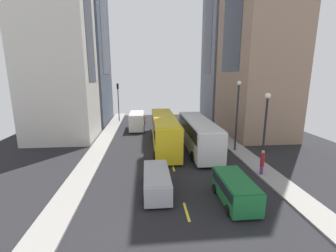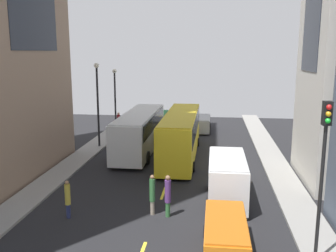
{
  "view_description": "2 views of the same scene",
  "coord_description": "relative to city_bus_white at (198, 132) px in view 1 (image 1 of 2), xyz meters",
  "views": [
    {
      "loc": [
        2.3,
        26.35,
        8.12
      ],
      "look_at": [
        -0.2,
        0.05,
        2.22
      ],
      "focal_mm": 24.7,
      "sensor_mm": 36.0,
      "label": 1
    },
    {
      "loc": [
        2.88,
        -28.29,
        8.4
      ],
      "look_at": [
        -0.69,
        0.98,
        2.57
      ],
      "focal_mm": 40.12,
      "sensor_mm": 36.0,
      "label": 2
    }
  ],
  "objects": [
    {
      "name": "ground_plane",
      "position": [
        3.28,
        -2.36,
        -2.01
      ],
      "size": [
        41.24,
        41.24,
        0.0
      ],
      "primitive_type": "plane",
      "color": "black"
    },
    {
      "name": "lane_stripe_1",
      "position": [
        3.28,
        -16.36,
        -2.0
      ],
      "size": [
        0.16,
        2.0,
        0.01
      ],
      "primitive_type": "cube",
      "color": "yellow",
      "rests_on": "ground"
    },
    {
      "name": "lane_stripe_4",
      "position": [
        3.28,
        4.64,
        -2.0
      ],
      "size": [
        0.16,
        2.0,
        0.01
      ],
      "primitive_type": "cube",
      "color": "yellow",
      "rests_on": "ground"
    },
    {
      "name": "sidewalk_west",
      "position": [
        -4.36,
        -2.36,
        -1.93
      ],
      "size": [
        1.96,
        44.0,
        0.15
      ],
      "primitive_type": "cube",
      "color": "gray",
      "rests_on": "ground"
    },
    {
      "name": "streetlamp_near",
      "position": [
        -3.88,
        6.75,
        2.21
      ],
      "size": [
        0.44,
        0.44,
        6.58
      ],
      "color": "black",
      "rests_on": "ground"
    },
    {
      "name": "lane_stripe_3",
      "position": [
        3.28,
        -2.36,
        -2.0
      ],
      "size": [
        0.16,
        2.0,
        0.01
      ],
      "primitive_type": "cube",
      "color": "yellow",
      "rests_on": "ground"
    },
    {
      "name": "traffic_light_near_corner",
      "position": [
        10.34,
        -16.38,
        2.6
      ],
      "size": [
        0.32,
        0.44,
        6.48
      ],
      "color": "black",
      "rests_on": "ground"
    },
    {
      "name": "lane_stripe_2",
      "position": [
        3.28,
        -9.36,
        -2.0
      ],
      "size": [
        0.16,
        2.0,
        0.01
      ],
      "primitive_type": "cube",
      "color": "yellow",
      "rests_on": "ground"
    },
    {
      "name": "lane_stripe_0",
      "position": [
        3.28,
        -23.36,
        -2.0
      ],
      "size": [
        0.16,
        2.0,
        0.01
      ],
      "primitive_type": "cube",
      "color": "yellow",
      "rests_on": "ground"
    },
    {
      "name": "car_green_2",
      "position": [
        -0.01,
        10.85,
        -1.02
      ],
      "size": [
        2.03,
        4.28,
        1.67
      ],
      "color": "#1E7238",
      "rests_on": "ground"
    },
    {
      "name": "car_orange_1",
      "position": [
        6.79,
        -16.0,
        -1.07
      ],
      "size": [
        1.9,
        4.34,
        1.59
      ],
      "color": "orange",
      "rests_on": "ground"
    },
    {
      "name": "streetcar_yellow",
      "position": [
        3.61,
        -1.27,
        0.12
      ],
      "size": [
        2.7,
        12.16,
        3.59
      ],
      "color": "yellow",
      "rests_on": "ground"
    },
    {
      "name": "pedestrian_crossing_mid",
      "position": [
        -3.69,
        7.18,
        -0.77
      ],
      "size": [
        0.33,
        0.33,
        2.04
      ],
      "rotation": [
        0.0,
        0.0,
        1.64
      ],
      "color": "#593372",
      "rests_on": "ground"
    },
    {
      "name": "city_bus_white",
      "position": [
        0.0,
        0.0,
        0.0
      ],
      "size": [
        2.8,
        11.38,
        3.35
      ],
      "color": "silver",
      "rests_on": "ground"
    },
    {
      "name": "building_west_0",
      "position": [
        -9.14,
        -18.33,
        16.26
      ],
      "size": [
        7.27,
        9.2,
        36.53
      ],
      "color": "slate",
      "rests_on": "ground"
    },
    {
      "name": "pedestrian_crossing_near",
      "position": [
        -1.11,
        -13.34,
        -0.93
      ],
      "size": [
        0.29,
        0.29,
        2.01
      ],
      "rotation": [
        0.0,
        0.0,
        2.78
      ],
      "color": "navy",
      "rests_on": "ground"
    },
    {
      "name": "sidewalk_east",
      "position": [
        10.92,
        -2.36,
        -1.93
      ],
      "size": [
        1.96,
        44.0,
        0.15
      ],
      "primitive_type": "cube",
      "color": "gray",
      "rests_on": "ground"
    },
    {
      "name": "streetlamp_far",
      "position": [
        -3.88,
        0.92,
        2.62
      ],
      "size": [
        0.44,
        0.44,
        7.35
      ],
      "color": "black",
      "rests_on": "ground"
    },
    {
      "name": "pedestrian_waiting_curb",
      "position": [
        3.11,
        -12.41,
        -0.85
      ],
      "size": [
        0.3,
        0.3,
        2.17
      ],
      "rotation": [
        0.0,
        0.0,
        3.11
      ],
      "color": "gray",
      "rests_on": "ground"
    },
    {
      "name": "car_silver_0",
      "position": [
        4.96,
        9.08,
        -1.08
      ],
      "size": [
        1.95,
        4.62,
        1.56
      ],
      "color": "#B7BABF",
      "rests_on": "ground"
    },
    {
      "name": "lane_stripe_5",
      "position": [
        3.28,
        11.64,
        -2.0
      ],
      "size": [
        0.16,
        2.0,
        0.01
      ],
      "primitive_type": "cube",
      "color": "yellow",
      "rests_on": "ground"
    },
    {
      "name": "pedestrian_walking_far",
      "position": [
        3.95,
        -12.58,
        -0.8
      ],
      "size": [
        0.32,
        0.32,
        2.24
      ],
      "rotation": [
        0.0,
        0.0,
        0.2
      ],
      "color": "#336B38",
      "rests_on": "ground"
    },
    {
      "name": "building_east_1",
      "position": [
        16.06,
        -5.8,
        14.02
      ],
      "size": [
        7.99,
        7.08,
        32.05
      ],
      "color": "beige",
      "rests_on": "ground"
    },
    {
      "name": "building_east_0",
      "position": [
        16.04,
        -16.65,
        16.18
      ],
      "size": [
        7.95,
        11.11,
        36.37
      ],
      "color": "#4C5666",
      "rests_on": "ground"
    },
    {
      "name": "delivery_van_white",
      "position": [
        7.03,
        -10.11,
        -0.5
      ],
      "size": [
        2.25,
        5.15,
        2.58
      ],
      "color": "white",
      "rests_on": "ground"
    }
  ]
}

